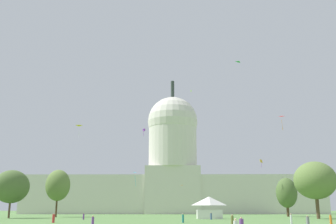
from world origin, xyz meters
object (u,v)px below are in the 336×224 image
(person_olive_mid_right, at_px, (232,220))
(kite_red_mid, at_px, (282,118))
(person_red_edge_west, at_px, (54,218))
(kite_green_high, at_px, (239,62))
(person_teal_front_right, at_px, (183,218))
(kite_orange_low, at_px, (181,186))
(kite_yellow_mid, at_px, (79,128))
(kite_lime_high, at_px, (191,91))
(kite_gold_low, at_px, (261,162))
(event_tent, at_px, (209,207))
(person_purple_near_tent, at_px, (93,222))
(capitol_building, at_px, (173,174))
(tree_west_far, at_px, (12,187))
(person_grey_deep_crowd, at_px, (308,221))
(kite_cyan_low, at_px, (136,175))
(person_orange_front_left, at_px, (331,220))
(person_white_near_tree_west, at_px, (291,219))
(kite_violet_mid, at_px, (144,130))
(tree_east_near, at_px, (287,193))
(tree_west_mid, at_px, (58,185))
(tree_east_mid, at_px, (315,180))
(person_purple_mid_left, at_px, (84,217))
(person_denim_lawn_far_left, at_px, (211,216))

(person_olive_mid_right, distance_m, kite_red_mid, 50.97)
(person_red_edge_west, xyz_separation_m, kite_green_high, (44.63, 47.56, 49.56))
(person_teal_front_right, relative_size, kite_orange_low, 1.28)
(kite_yellow_mid, bearing_deg, person_red_edge_west, 78.34)
(kite_lime_high, relative_size, kite_gold_low, 0.29)
(event_tent, bearing_deg, person_purple_near_tent, -113.93)
(capitol_building, distance_m, person_purple_near_tent, 137.78)
(person_red_edge_west, bearing_deg, kite_orange_low, -72.44)
(tree_west_far, xyz_separation_m, person_grey_deep_crowd, (64.99, -48.30, -7.75))
(person_red_edge_west, xyz_separation_m, kite_red_mid, (52.06, 28.26, 25.62))
(kite_yellow_mid, height_order, kite_cyan_low, kite_yellow_mid)
(person_orange_front_left, height_order, person_red_edge_west, person_red_edge_west)
(person_purple_near_tent, bearing_deg, event_tent, 84.10)
(person_white_near_tree_west, bearing_deg, kite_violet_mid, 116.13)
(person_olive_mid_right, distance_m, kite_gold_low, 69.62)
(kite_gold_low, bearing_deg, tree_west_far, -153.43)
(tree_east_near, height_order, kite_red_mid, kite_red_mid)
(event_tent, distance_m, tree_west_mid, 49.57)
(person_red_edge_west, bearing_deg, kite_cyan_low, -70.72)
(tree_east_mid, relative_size, kite_orange_low, 10.86)
(person_teal_front_right, bearing_deg, kite_cyan_low, 135.29)
(person_teal_front_right, bearing_deg, person_purple_mid_left, 168.66)
(kite_violet_mid, distance_m, kite_gold_low, 43.56)
(kite_gold_low, bearing_deg, kite_green_high, -125.92)
(person_olive_mid_right, distance_m, kite_green_high, 77.67)
(kite_orange_low, height_order, kite_green_high, kite_green_high)
(person_orange_front_left, relative_size, kite_green_high, 0.91)
(person_olive_mid_right, relative_size, person_teal_front_right, 0.98)
(person_red_edge_west, bearing_deg, person_purple_near_tent, 153.33)
(tree_east_near, distance_m, person_purple_mid_left, 68.81)
(event_tent, xyz_separation_m, person_denim_lawn_far_left, (-0.22, -7.26, -2.08))
(event_tent, relative_size, kite_green_high, 3.54)
(person_purple_near_tent, height_order, kite_cyan_low, kite_cyan_low)
(person_teal_front_right, distance_m, person_white_near_tree_west, 19.48)
(person_denim_lawn_far_left, distance_m, kite_gold_low, 42.09)
(kite_violet_mid, bearing_deg, person_purple_near_tent, -135.05)
(kite_yellow_mid, bearing_deg, kite_violet_mid, -126.91)
(kite_yellow_mid, bearing_deg, person_purple_mid_left, 109.23)
(person_red_edge_west, bearing_deg, tree_east_near, -103.90)
(tree_east_mid, distance_m, person_denim_lawn_far_left, 30.47)
(person_red_edge_west, relative_size, kite_violet_mid, 0.63)
(kite_lime_high, relative_size, kite_yellow_mid, 0.29)
(capitol_building, bearing_deg, person_white_near_tree_west, -80.23)
(event_tent, relative_size, person_purple_near_tent, 3.99)
(person_purple_near_tent, height_order, kite_gold_low, kite_gold_low)
(event_tent, bearing_deg, kite_green_high, 55.20)
(event_tent, xyz_separation_m, person_orange_front_left, (16.65, -36.42, -2.07))
(person_red_edge_west, bearing_deg, kite_yellow_mid, -51.06)
(person_white_near_tree_west, xyz_separation_m, kite_green_high, (1.79, 52.17, 49.53))
(tree_west_mid, bearing_deg, person_denim_lawn_far_left, -30.32)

